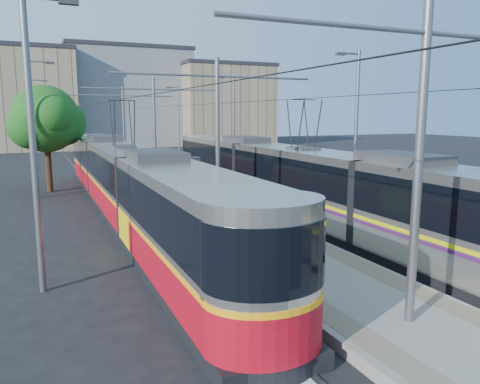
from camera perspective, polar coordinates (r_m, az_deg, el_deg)
name	(u,v)px	position (r m, az deg, el deg)	size (l,w,h in m)	color
ground	(312,277)	(14.55, 8.82, -10.20)	(160.00, 160.00, 0.00)	black
platform	(167,190)	(29.86, -8.83, 0.28)	(4.00, 50.00, 0.30)	gray
tactile_strip_left	(145,189)	(29.51, -11.56, 0.39)	(0.70, 50.00, 0.01)	gray
tactile_strip_right	(189,186)	(30.23, -6.18, 0.74)	(0.70, 50.00, 0.01)	gray
rails	(168,192)	(29.88, -8.83, 0.02)	(8.71, 70.00, 0.03)	gray
track_arrow	(244,344)	(10.54, 0.53, -18.02)	(1.20, 5.00, 0.01)	silver
tram_left	(125,181)	(23.19, -13.83, 1.36)	(2.43, 31.95, 5.50)	black
tram_right	(302,181)	(21.48, 7.61, 1.33)	(2.43, 31.26, 5.50)	black
catenary	(179,120)	(26.74, -7.50, 8.66)	(9.20, 70.00, 7.00)	slate
street_lamps	(151,124)	(33.38, -10.78, 8.14)	(15.18, 38.22, 8.00)	slate
shelter	(194,177)	(25.41, -5.57, 1.81)	(0.86, 1.15, 2.28)	black
tree	(50,120)	(31.88, -22.14, 8.11)	(4.57, 4.23, 6.64)	#382314
building_left	(12,99)	(71.61, -26.01, 10.13)	(16.32, 12.24, 13.68)	gray
building_centre	(126,98)	(76.76, -13.70, 11.12)	(18.36, 14.28, 14.77)	gray
building_right	(223,105)	(74.76, -2.03, 10.56)	(14.28, 10.20, 12.51)	gray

